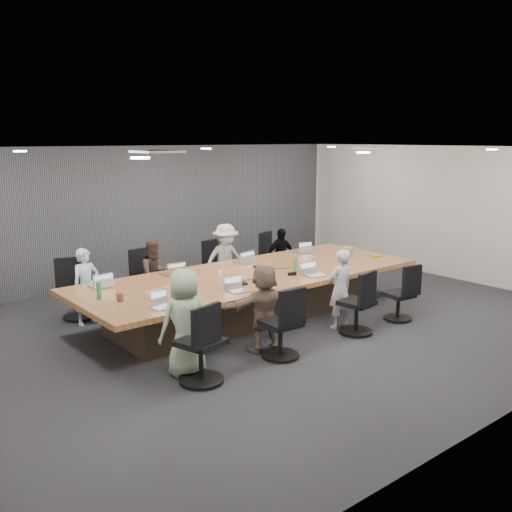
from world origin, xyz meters
TOP-DOWN VIEW (x-y plane):
  - floor at (0.00, 0.00)m, footprint 10.00×8.00m
  - ceiling at (0.00, 0.00)m, footprint 10.00×8.00m
  - wall_back at (0.00, 4.00)m, footprint 10.00×0.00m
  - wall_right at (5.00, 0.00)m, footprint 0.00×8.00m
  - curtain at (0.00, 3.92)m, footprint 9.80×0.04m
  - conference_table at (0.00, 0.50)m, footprint 6.00×2.20m
  - chair_0 at (-2.33, 2.20)m, footprint 0.68×0.68m
  - chair_1 at (-1.08, 2.20)m, footprint 0.57×0.57m
  - chair_2 at (0.44, 2.20)m, footprint 0.61×0.61m
  - chair_3 at (1.83, 2.20)m, footprint 0.66×0.66m
  - chair_4 at (-2.17, -1.20)m, footprint 0.72×0.72m
  - chair_5 at (-0.87, -1.20)m, footprint 0.58×0.58m
  - chair_6 at (0.69, -1.20)m, footprint 0.63×0.63m
  - chair_7 at (1.72, -1.20)m, footprint 0.54×0.54m
  - person_0 at (-2.33, 1.85)m, footprint 0.48×0.35m
  - laptop_0 at (-2.33, 1.30)m, footprint 0.33×0.24m
  - person_1 at (-1.08, 1.85)m, footprint 0.63×0.50m
  - laptop_1 at (-1.08, 1.30)m, footprint 0.35×0.25m
  - person_2 at (0.44, 1.85)m, footprint 0.97×0.67m
  - laptop_2 at (0.44, 1.30)m, footprint 0.39×0.30m
  - person_3 at (1.83, 1.85)m, footprint 0.71×0.36m
  - laptop_3 at (1.83, 1.30)m, footprint 0.33×0.25m
  - person_4 at (-2.17, -0.85)m, footprint 0.71×0.50m
  - laptop_4 at (-2.17, -0.30)m, footprint 0.32×0.25m
  - person_5 at (-0.87, -0.85)m, footprint 1.21×0.55m
  - laptop_5 at (-0.87, -0.30)m, footprint 0.34×0.26m
  - person_6 at (0.69, -0.85)m, footprint 0.48×0.33m
  - laptop_6 at (0.69, -0.30)m, footprint 0.35×0.27m
  - bottle_green_left at (-2.65, 0.61)m, footprint 0.08×0.08m
  - bottle_green_right at (0.62, 0.12)m, footprint 0.08×0.08m
  - bottle_clear at (-1.24, 0.60)m, footprint 0.07×0.07m
  - cup_white_far at (-0.55, 0.65)m, footprint 0.08×0.08m
  - cup_white_near at (1.33, 0.57)m, footprint 0.09×0.09m
  - mug_brown at (-2.47, 0.34)m, footprint 0.12×0.12m
  - mic_left at (-0.61, 0.01)m, footprint 0.18×0.14m
  - mic_right at (0.36, 0.77)m, footprint 0.18×0.14m
  - stapler at (0.41, -0.03)m, footprint 0.15×0.08m
  - canvas_bag at (2.41, 0.56)m, footprint 0.33×0.30m
  - snack_packet at (2.65, 0.03)m, footprint 0.19×0.15m

SIDE VIEW (x-z plane):
  - floor at x=0.00m, z-range 0.00..0.00m
  - chair_7 at x=1.72m, z-range 0.00..0.72m
  - chair_2 at x=0.44m, z-range 0.00..0.78m
  - chair_3 at x=1.83m, z-range 0.00..0.80m
  - conference_table at x=0.00m, z-range 0.03..0.77m
  - chair_1 at x=-1.08m, z-range 0.00..0.81m
  - chair_6 at x=0.69m, z-range 0.00..0.81m
  - chair_5 at x=-0.87m, z-range 0.00..0.82m
  - chair_0 at x=-2.33m, z-range 0.00..0.82m
  - chair_4 at x=-2.17m, z-range 0.00..0.87m
  - person_3 at x=1.83m, z-range 0.00..1.15m
  - person_0 at x=-2.33m, z-range 0.00..1.24m
  - person_1 at x=-1.08m, z-range 0.00..1.25m
  - person_5 at x=-0.87m, z-range 0.00..1.26m
  - person_6 at x=0.69m, z-range 0.00..1.26m
  - person_2 at x=0.44m, z-range 0.00..1.37m
  - person_4 at x=-2.17m, z-range 0.00..1.37m
  - laptop_0 at x=-2.33m, z-range 0.74..0.76m
  - laptop_1 at x=-1.08m, z-range 0.74..0.76m
  - laptop_2 at x=0.44m, z-range 0.74..0.76m
  - laptop_3 at x=1.83m, z-range 0.74..0.76m
  - laptop_4 at x=-2.17m, z-range 0.74..0.76m
  - laptop_5 at x=-0.87m, z-range 0.74..0.76m
  - laptop_6 at x=0.69m, z-range 0.74..0.76m
  - mic_right at x=0.36m, z-range 0.74..0.77m
  - mic_left at x=-0.61m, z-range 0.74..0.77m
  - snack_packet at x=2.65m, z-range 0.74..0.78m
  - stapler at x=0.41m, z-range 0.74..0.79m
  - cup_white_far at x=-0.55m, z-range 0.74..0.84m
  - cup_white_near at x=1.33m, z-range 0.74..0.85m
  - mug_brown at x=-2.47m, z-range 0.74..0.86m
  - canvas_bag at x=2.41m, z-range 0.74..0.89m
  - bottle_green_right at x=0.62m, z-range 0.74..0.97m
  - bottle_clear at x=-1.24m, z-range 0.74..0.97m
  - bottle_green_left at x=-2.65m, z-range 0.74..0.99m
  - wall_back at x=0.00m, z-range 0.00..2.80m
  - wall_right at x=5.00m, z-range 0.00..2.80m
  - curtain at x=0.00m, z-range 0.00..2.80m
  - ceiling at x=0.00m, z-range 2.80..2.80m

